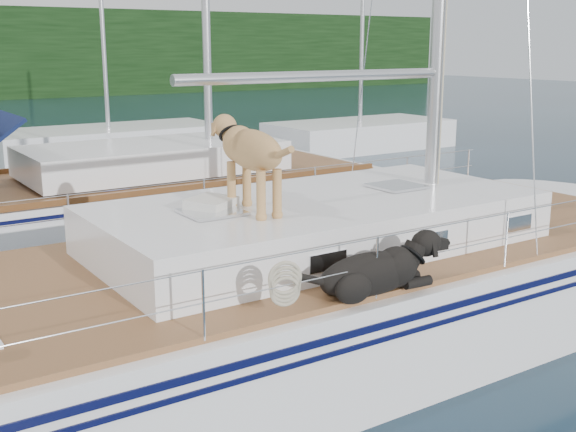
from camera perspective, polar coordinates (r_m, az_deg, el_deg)
ground at (r=8.54m, az=-2.09°, el=-11.20°), size 120.00×120.00×0.00m
main_sailboat at (r=8.32m, az=-1.58°, el=-6.81°), size 12.00×3.84×14.01m
neighbor_sailboat at (r=13.80m, az=-14.61°, el=0.70°), size 11.00×3.50×13.30m
bg_boat_center at (r=24.22m, az=-13.95°, el=5.64°), size 7.20×3.00×11.65m
bg_boat_east at (r=25.54m, az=5.68°, el=6.37°), size 6.40×3.00×11.65m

